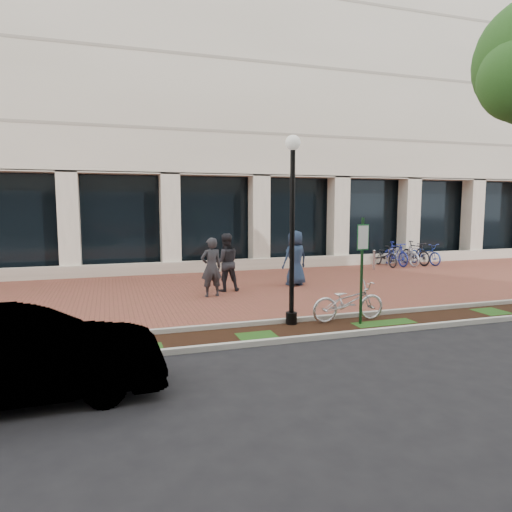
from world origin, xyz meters
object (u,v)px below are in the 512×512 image
object	(u,v)px
lamppost	(292,220)
sedan_near_curb	(18,357)
pedestrian_mid	(225,262)
pedestrian_right	(295,258)
bollard	(374,260)
parking_sign	(362,258)
bike_rack_cluster	(405,254)
locked_bicycle	(348,301)
pedestrian_left	(211,267)

from	to	relation	value
lamppost	sedan_near_curb	size ratio (longest dim) A/B	1.08
pedestrian_mid	pedestrian_right	distance (m)	2.66
lamppost	bollard	bearing A→B (deg)	46.60
parking_sign	pedestrian_right	bearing A→B (deg)	75.40
pedestrian_mid	bike_rack_cluster	distance (m)	10.46
locked_bicycle	pedestrian_mid	world-z (taller)	pedestrian_mid
bollard	pedestrian_right	bearing A→B (deg)	-152.70
locked_bicycle	pedestrian_mid	distance (m)	5.22
pedestrian_mid	bollard	distance (m)	8.02
bollard	bike_rack_cluster	distance (m)	2.44
pedestrian_right	bollard	xyz separation A→B (m)	(4.86, 2.51, -0.53)
parking_sign	pedestrian_mid	bearing A→B (deg)	103.22
lamppost	pedestrian_mid	world-z (taller)	lamppost
sedan_near_curb	lamppost	bearing A→B (deg)	-63.97
bollard	lamppost	bearing A→B (deg)	-133.40
pedestrian_right	pedestrian_left	bearing A→B (deg)	4.80
bollard	sedan_near_curb	world-z (taller)	sedan_near_curb
locked_bicycle	bike_rack_cluster	size ratio (longest dim) A/B	0.62
sedan_near_curb	parking_sign	bearing A→B (deg)	-73.28
parking_sign	bollard	world-z (taller)	parking_sign
locked_bicycle	bike_rack_cluster	xyz separation A→B (m)	(7.84, 8.47, 0.03)
pedestrian_right	pedestrian_mid	bearing A→B (deg)	-6.72
parking_sign	pedestrian_left	world-z (taller)	parking_sign
bike_rack_cluster	sedan_near_curb	distance (m)	18.54
locked_bicycle	bollard	size ratio (longest dim) A/B	2.12
lamppost	pedestrian_right	world-z (taller)	lamppost
pedestrian_mid	bollard	world-z (taller)	pedestrian_mid
bollard	sedan_near_curb	xyz separation A→B (m)	(-12.55, -10.25, 0.23)
lamppost	sedan_near_curb	distance (m)	6.48
parking_sign	pedestrian_right	size ratio (longest dim) A/B	1.31
parking_sign	pedestrian_left	xyz separation A→B (m)	(-2.75, 4.42, -0.70)
locked_bicycle	bike_rack_cluster	world-z (taller)	bike_rack_cluster
pedestrian_left	pedestrian_right	xyz separation A→B (m)	(3.30, 1.03, 0.05)
locked_bicycle	pedestrian_right	bearing A→B (deg)	-6.32
locked_bicycle	sedan_near_curb	distance (m)	7.48
pedestrian_mid	pedestrian_right	bearing A→B (deg)	-173.39
pedestrian_right	bollard	size ratio (longest dim) A/B	2.19
parking_sign	sedan_near_curb	xyz separation A→B (m)	(-7.13, -2.29, -0.95)
lamppost	parking_sign	bearing A→B (deg)	-18.54
lamppost	bollard	distance (m)	10.43
locked_bicycle	bollard	xyz separation A→B (m)	(5.56, 7.60, -0.04)
lamppost	locked_bicycle	world-z (taller)	lamppost
parking_sign	pedestrian_left	bearing A→B (deg)	113.07
sedan_near_curb	bollard	bearing A→B (deg)	-51.81
pedestrian_left	bike_rack_cluster	world-z (taller)	pedestrian_left
locked_bicycle	parking_sign	bearing A→B (deg)	-156.66
pedestrian_mid	bollard	size ratio (longest dim) A/B	2.15
lamppost	locked_bicycle	size ratio (longest dim) A/B	2.35
pedestrian_left	pedestrian_mid	world-z (taller)	pedestrian_mid
pedestrian_mid	sedan_near_curb	distance (m)	9.02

